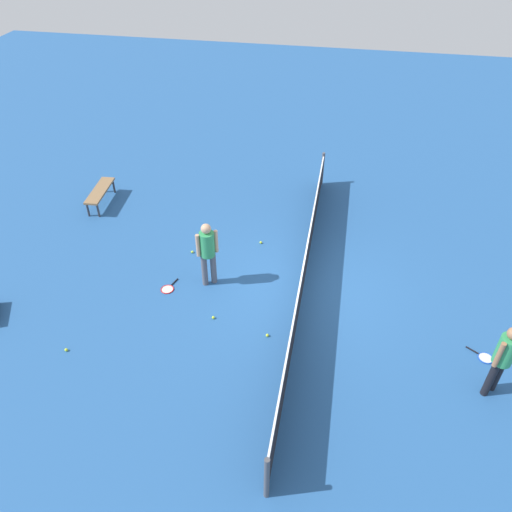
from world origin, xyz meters
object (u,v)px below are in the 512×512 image
at_px(player_near_side, 207,249).
at_px(tennis_ball_midcourt, 213,317).
at_px(tennis_ball_by_net, 261,242).
at_px(tennis_ball_baseline, 66,350).
at_px(tennis_ball_stray_left, 192,252).
at_px(courtside_bench, 100,192).
at_px(tennis_ball_near_player, 205,246).
at_px(tennis_ball_stray_right, 267,335).
at_px(tennis_racket_far_player, 484,357).
at_px(player_far_side, 504,356).
at_px(tennis_racket_near_player, 168,289).

distance_m(player_near_side, tennis_ball_midcourt, 1.56).
xyz_separation_m(tennis_ball_by_net, tennis_ball_baseline, (4.40, -3.28, 0.00)).
distance_m(tennis_ball_stray_left, courtside_bench, 3.77).
distance_m(tennis_ball_near_player, tennis_ball_baseline, 4.38).
bearing_deg(tennis_ball_midcourt, courtside_bench, -131.83).
bearing_deg(tennis_ball_near_player, tennis_ball_baseline, -25.03).
xyz_separation_m(tennis_ball_near_player, tennis_ball_stray_right, (2.79, 2.16, 0.00)).
distance_m(tennis_ball_baseline, tennis_ball_stray_left, 4.00).
bearing_deg(tennis_racket_far_player, tennis_ball_stray_right, -86.59).
bearing_deg(player_near_side, tennis_racket_far_player, 79.05).
bearing_deg(tennis_ball_by_net, player_far_side, 53.35).
xyz_separation_m(tennis_ball_baseline, courtside_bench, (-5.45, -1.69, 0.38)).
bearing_deg(tennis_ball_by_net, tennis_ball_near_player, -73.19).
xyz_separation_m(player_near_side, tennis_racket_far_player, (1.18, 6.10, -1.00)).
xyz_separation_m(tennis_ball_baseline, tennis_ball_stray_left, (-3.67, 1.61, 0.00)).
distance_m(tennis_ball_by_net, tennis_ball_stray_left, 1.82).
bearing_deg(tennis_ball_stray_right, player_near_side, -131.20).
relative_size(tennis_ball_near_player, courtside_bench, 0.04).
bearing_deg(tennis_racket_near_player, tennis_racket_far_player, 83.73).
bearing_deg(courtside_bench, tennis_ball_stray_left, 61.64).
height_order(tennis_racket_near_player, courtside_bench, courtside_bench).
height_order(tennis_ball_by_net, tennis_ball_baseline, same).
bearing_deg(tennis_ball_midcourt, tennis_ball_near_player, -160.34).
height_order(player_far_side, tennis_racket_near_player, player_far_side).
distance_m(player_far_side, tennis_ball_midcourt, 5.79).
distance_m(tennis_racket_far_player, tennis_ball_midcourt, 5.71).
distance_m(tennis_racket_near_player, tennis_ball_stray_right, 2.77).
distance_m(tennis_racket_near_player, tennis_ball_baseline, 2.65).
distance_m(tennis_racket_far_player, courtside_bench, 10.92).
xyz_separation_m(tennis_racket_near_player, tennis_ball_baseline, (2.22, -1.44, 0.02)).
relative_size(tennis_ball_midcourt, tennis_ball_stray_right, 1.00).
height_order(player_near_side, courtside_bench, player_near_side).
bearing_deg(tennis_ball_midcourt, tennis_racket_far_player, 89.71).
bearing_deg(tennis_ball_baseline, player_near_side, 138.05).
bearing_deg(player_near_side, tennis_ball_stray_left, -144.11).
bearing_deg(tennis_racket_far_player, player_near_side, -100.95).
height_order(player_far_side, tennis_ball_near_player, player_far_side).
bearing_deg(tennis_ball_stray_right, tennis_ball_midcourt, -103.08).
relative_size(tennis_racket_near_player, tennis_ball_midcourt, 9.20).
bearing_deg(courtside_bench, tennis_ball_near_player, 67.41).
bearing_deg(tennis_ball_stray_right, tennis_ball_baseline, -73.59).
relative_size(tennis_ball_near_player, tennis_ball_by_net, 1.00).
height_order(tennis_ball_midcourt, tennis_ball_baseline, same).
bearing_deg(player_far_side, tennis_racket_near_player, -103.08).
xyz_separation_m(tennis_ball_by_net, tennis_ball_stray_left, (0.74, -1.67, 0.00)).
distance_m(player_far_side, courtside_bench, 11.19).
xyz_separation_m(tennis_ball_by_net, tennis_ball_stray_right, (3.22, 0.73, 0.00)).
distance_m(tennis_racket_far_player, tennis_ball_by_net, 5.97).
bearing_deg(courtside_bench, tennis_racket_near_player, 44.12).
bearing_deg(player_far_side, tennis_ball_by_net, -126.65).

